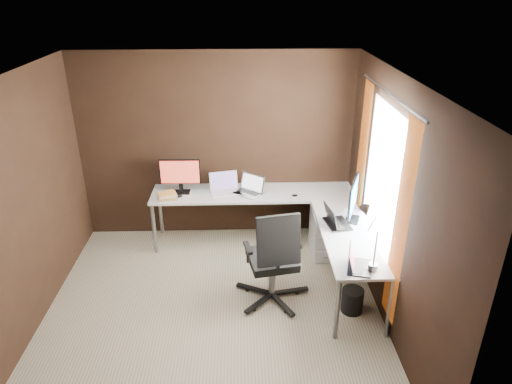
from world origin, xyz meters
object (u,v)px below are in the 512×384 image
laptop_black_small (356,263)px  book_stack (167,196)px  laptop_black_big (335,221)px  office_chair (273,274)px  drawer_pedestal (328,233)px  desk_lamp (369,229)px  monitor_left (180,174)px  laptop_silver (250,189)px  monitor_right (353,198)px  laptop_white (225,187)px  wastebasket (352,300)px

laptop_black_small → book_stack: (-2.05, 1.60, -0.01)m
laptop_black_big → laptop_black_small: bearing=173.5°
book_stack → office_chair: (1.28, -1.14, -0.43)m
drawer_pedestal → desk_lamp: (0.08, -1.38, 0.85)m
monitor_left → laptop_black_small: size_ratio=1.45×
desk_lamp → laptop_silver: bearing=105.7°
laptop_black_big → book_stack: size_ratio=1.38×
laptop_silver → laptop_black_small: (0.99, -1.73, -0.00)m
monitor_right → laptop_white: size_ratio=1.36×
drawer_pedestal → monitor_right: bearing=-70.1°
monitor_left → office_chair: monitor_left is taller
monitor_right → laptop_silver: monitor_right is taller
monitor_left → wastebasket: 2.64m
book_stack → desk_lamp: bearing=-36.7°
laptop_silver → monitor_left: bearing=-146.2°
laptop_white → laptop_black_small: (1.33, -1.80, -0.01)m
drawer_pedestal → book_stack: book_stack is taller
drawer_pedestal → laptop_white: bearing=163.4°
laptop_black_big → wastebasket: laptop_black_big is taller
book_stack → desk_lamp: (2.13, -1.59, 0.38)m
laptop_silver → desk_lamp: desk_lamp is taller
drawer_pedestal → laptop_black_small: laptop_black_small is taller
monitor_left → laptop_silver: 0.92m
monitor_left → book_stack: 0.33m
laptop_silver → desk_lamp: size_ratio=0.66×
monitor_right → laptop_white: monitor_right is taller
book_stack → office_chair: 1.77m
office_chair → book_stack: bearing=127.6°
laptop_black_big → laptop_silver: bearing=37.5°
laptop_silver → wastebasket: bearing=-16.9°
drawer_pedestal → desk_lamp: size_ratio=0.91×
office_chair → drawer_pedestal: bearing=39.7°
book_stack → desk_lamp: 2.69m
desk_lamp → office_chair: size_ratio=0.57×
wastebasket → monitor_left: bearing=141.9°
drawer_pedestal → laptop_black_big: 0.73m
laptop_black_big → office_chair: office_chair is taller
laptop_black_small → wastebasket: 0.69m
monitor_left → monitor_right: size_ratio=0.92×
laptop_white → laptop_black_big: laptop_white is taller
drawer_pedestal → laptop_black_small: bearing=-90.2°
monitor_right → office_chair: (-0.93, -0.49, -0.67)m
laptop_black_small → book_stack: laptop_black_small is taller
book_stack → laptop_black_big: bearing=-20.7°
laptop_silver → office_chair: 1.36m
laptop_black_small → drawer_pedestal: bearing=15.2°
monitor_right → desk_lamp: bearing=-164.0°
laptop_silver → drawer_pedestal: bearing=19.1°
laptop_black_big → book_stack: (-2.00, 0.76, -0.01)m
laptop_silver → wastebasket: laptop_silver is taller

